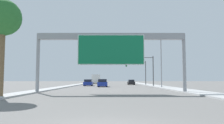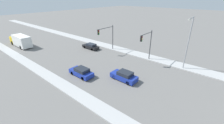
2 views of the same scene
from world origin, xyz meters
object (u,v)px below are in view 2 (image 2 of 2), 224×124
at_px(car_mid_right, 81,72).
at_px(street_lamp_right, 188,40).
at_px(traffic_light_mid_block, 108,34).
at_px(traffic_light_near_intersection, 148,42).
at_px(truck_box_primary, 21,41).
at_px(car_mid_left, 124,76).
at_px(car_far_right, 91,46).

distance_m(car_mid_right, street_lamp_right, 18.87).
bearing_deg(traffic_light_mid_block, traffic_light_near_intersection, -87.87).
relative_size(car_mid_right, street_lamp_right, 0.47).
bearing_deg(street_lamp_right, car_mid_right, 137.82).
bearing_deg(truck_box_primary, car_mid_left, -83.56).
bearing_deg(truck_box_primary, traffic_light_near_intersection, -67.63).
distance_m(car_mid_left, car_far_right, 16.98).
distance_m(truck_box_primary, traffic_light_near_intersection, 32.59).
distance_m(car_mid_left, street_lamp_right, 12.60).
bearing_deg(traffic_light_mid_block, street_lamp_right, -84.85).
relative_size(car_mid_left, truck_box_primary, 0.49).
xyz_separation_m(car_far_right, truck_box_primary, (-10.50, 15.51, 0.90)).
height_order(car_far_right, traffic_light_mid_block, traffic_light_mid_block).
distance_m(car_far_right, street_lamp_right, 22.17).
bearing_deg(car_far_right, street_lamp_right, -81.99).
height_order(car_mid_right, car_far_right, car_mid_right).
distance_m(traffic_light_near_intersection, traffic_light_mid_block, 10.01).
relative_size(car_far_right, traffic_light_mid_block, 0.76).
height_order(truck_box_primary, traffic_light_near_intersection, traffic_light_near_intersection).
height_order(traffic_light_near_intersection, street_lamp_right, street_lamp_right).
xyz_separation_m(car_mid_left, traffic_light_mid_block, (8.49, 10.95, 3.43)).
relative_size(car_mid_right, car_far_right, 0.97).
distance_m(truck_box_primary, street_lamp_right, 39.53).
bearing_deg(truck_box_primary, street_lamp_right, -69.90).
xyz_separation_m(car_mid_right, traffic_light_near_intersection, (12.37, -5.35, 3.50)).
bearing_deg(car_far_right, truck_box_primary, 124.09).
bearing_deg(car_mid_left, street_lamp_right, -30.70).
relative_size(car_mid_left, car_mid_right, 0.98).
relative_size(car_mid_left, street_lamp_right, 0.46).
height_order(car_mid_right, traffic_light_near_intersection, traffic_light_near_intersection).
xyz_separation_m(car_mid_right, street_lamp_right, (13.52, -12.25, 4.83)).
bearing_deg(car_mid_right, street_lamp_right, -42.18).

